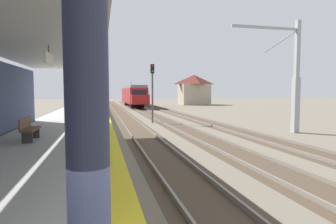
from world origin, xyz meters
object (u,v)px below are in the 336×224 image
approaching_train (133,95)px  rail_signal_post (152,87)px  catenary_pylon_far_side (292,79)px  distant_trackside_house (194,89)px  platform_bench (29,128)px

approaching_train → rail_signal_post: bearing=-93.0°
approaching_train → catenary_pylon_far_side: size_ratio=2.61×
rail_signal_post → catenary_pylon_far_side: catenary_pylon_far_side is taller
approaching_train → rail_signal_post: (-1.46, -28.17, 1.02)m
catenary_pylon_far_side → rail_signal_post: bearing=134.7°
distant_trackside_house → platform_bench: bearing=-115.8°
distant_trackside_house → approaching_train: bearing=-160.2°
approaching_train → platform_bench: bearing=-101.8°
approaching_train → platform_bench: 42.03m
approaching_train → rail_signal_post: 28.22m
catenary_pylon_far_side → platform_bench: (-15.21, -4.82, -2.23)m
rail_signal_post → platform_bench: 14.92m
approaching_train → catenary_pylon_far_side: bearing=-79.7°
catenary_pylon_far_side → approaching_train: bearing=100.3°
catenary_pylon_far_side → distant_trackside_house: (7.02, 41.21, -0.27)m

